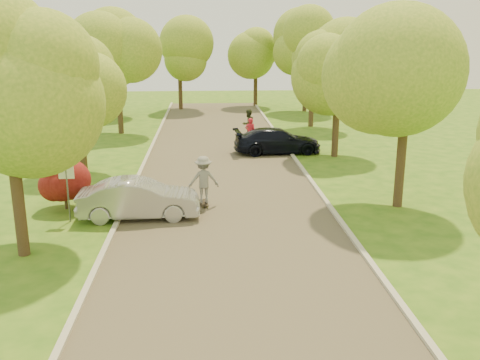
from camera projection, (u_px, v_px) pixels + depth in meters
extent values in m
plane|color=#306117|center=(234.00, 262.00, 16.10)|extent=(100.00, 100.00, 0.00)
cube|color=#4C4438|center=(224.00, 188.00, 23.79)|extent=(8.00, 60.00, 0.01)
cube|color=#B2AD9E|center=(133.00, 188.00, 23.52)|extent=(0.18, 60.00, 0.12)
cube|color=#B2AD9E|center=(314.00, 185.00, 24.03)|extent=(0.18, 60.00, 0.12)
cylinder|color=#59595E|center=(68.00, 195.00, 19.31)|extent=(0.06, 0.06, 2.00)
cube|color=white|center=(66.00, 171.00, 19.08)|extent=(0.55, 0.04, 0.55)
cylinder|color=#382619|center=(66.00, 200.00, 20.90)|extent=(0.12, 0.12, 0.70)
sphere|color=#590F0F|center=(64.00, 182.00, 20.70)|extent=(1.70, 1.70, 1.70)
cylinder|color=#382619|center=(18.00, 199.00, 16.17)|extent=(0.36, 0.36, 3.60)
sphere|color=#5B8524|center=(6.00, 94.00, 15.33)|extent=(4.60, 4.60, 4.60)
sphere|color=#5B8524|center=(28.00, 69.00, 15.19)|extent=(3.45, 3.45, 3.45)
cylinder|color=#382619|center=(82.00, 138.00, 26.78)|extent=(0.36, 0.36, 3.15)
sphere|color=#5B8524|center=(77.00, 81.00, 26.03)|extent=(4.20, 4.20, 4.20)
sphere|color=#5B8524|center=(89.00, 68.00, 25.90)|extent=(3.15, 3.15, 3.15)
cylinder|color=#382619|center=(120.00, 106.00, 36.34)|extent=(0.36, 0.36, 3.83)
sphere|color=#5B8524|center=(117.00, 55.00, 35.45)|extent=(4.80, 4.80, 4.80)
sphere|color=#5B8524|center=(127.00, 44.00, 35.31)|extent=(3.60, 3.60, 3.60)
cylinder|color=#382619|center=(401.00, 159.00, 20.83)|extent=(0.36, 0.36, 3.83)
sphere|color=#5B8524|center=(408.00, 70.00, 19.92)|extent=(5.00, 5.00, 5.00)
sphere|color=#5B8524|center=(430.00, 50.00, 19.77)|extent=(3.75, 3.75, 3.75)
cylinder|color=#382619|center=(336.00, 126.00, 29.52)|extent=(0.36, 0.36, 3.38)
sphere|color=#5B8524|center=(338.00, 71.00, 28.73)|extent=(4.40, 4.40, 4.40)
sphere|color=#5B8524|center=(351.00, 59.00, 28.59)|extent=(3.30, 3.30, 3.30)
cylinder|color=#382619|center=(312.00, 99.00, 39.09)|extent=(0.36, 0.36, 4.05)
sphere|color=#5B8524|center=(313.00, 49.00, 38.14)|extent=(5.20, 5.20, 5.20)
sphere|color=#5B8524|center=(325.00, 37.00, 37.98)|extent=(3.90, 3.90, 3.90)
cylinder|color=#382619|center=(105.00, 95.00, 43.92)|extent=(0.36, 0.36, 3.60)
sphere|color=#5B8524|center=(102.00, 53.00, 43.04)|extent=(5.00, 5.00, 5.00)
sphere|color=#5B8524|center=(111.00, 44.00, 42.89)|extent=(3.75, 3.75, 3.75)
cylinder|color=#382619|center=(305.00, 89.00, 46.88)|extent=(0.36, 0.36, 3.83)
sphere|color=#5B8524|center=(306.00, 49.00, 45.98)|extent=(5.00, 5.00, 5.00)
sphere|color=#5B8524|center=(315.00, 40.00, 45.83)|extent=(3.75, 3.75, 3.75)
cylinder|color=#382619|center=(180.00, 90.00, 48.17)|extent=(0.36, 0.36, 3.38)
sphere|color=#5B8524|center=(179.00, 55.00, 47.34)|extent=(4.80, 4.80, 4.80)
sphere|color=#5B8524|center=(187.00, 47.00, 47.20)|extent=(3.60, 3.60, 3.60)
cylinder|color=#382619|center=(255.00, 87.00, 50.51)|extent=(0.36, 0.36, 3.60)
sphere|color=#5B8524|center=(256.00, 51.00, 49.63)|extent=(5.00, 5.00, 5.00)
sphere|color=#5B8524|center=(264.00, 42.00, 49.48)|extent=(3.75, 3.75, 3.75)
imported|color=#A1A0A5|center=(139.00, 199.00, 19.79)|extent=(4.50, 1.70, 1.47)
imported|color=black|center=(277.00, 141.00, 30.58)|extent=(5.10, 2.36, 1.44)
cube|color=black|center=(204.00, 203.00, 21.37)|extent=(0.40, 1.00, 0.02)
cylinder|color=#BFCC4C|center=(205.00, 202.00, 21.73)|extent=(0.04, 0.08, 0.08)
cylinder|color=#BFCC4C|center=(201.00, 202.00, 21.70)|extent=(0.04, 0.08, 0.08)
cylinder|color=#BFCC4C|center=(207.00, 207.00, 21.08)|extent=(0.04, 0.08, 0.08)
cylinder|color=#BFCC4C|center=(203.00, 207.00, 21.04)|extent=(0.04, 0.08, 0.08)
imported|color=gray|center=(203.00, 180.00, 21.11)|extent=(1.31, 0.86, 1.90)
imported|color=red|center=(250.00, 132.00, 32.46)|extent=(0.65, 0.45, 1.73)
imported|color=#2C341F|center=(248.00, 124.00, 34.87)|extent=(1.17, 1.13, 1.89)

